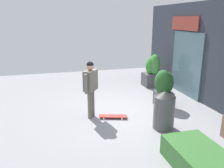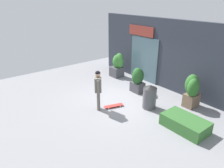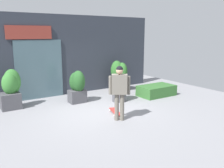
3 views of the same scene
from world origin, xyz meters
TOP-DOWN VIEW (x-y plane):
  - ground_plane at (0.00, 0.00)m, footprint 12.00×12.00m
  - building_facade at (-0.05, 2.90)m, footprint 8.59×0.31m
  - skateboarder at (0.07, -1.06)m, footprint 0.54×0.48m
  - skateboard at (0.32, -0.48)m, footprint 0.44×0.84m
  - planter_box_left at (-2.40, 1.98)m, footprint 0.74×0.61m
  - planter_box_right at (2.23, 2.08)m, footprint 0.66×0.72m
  - planter_box_mid at (-0.17, 1.37)m, footprint 0.62×0.65m
  - trash_bin at (1.25, 0.64)m, footprint 0.55×0.55m
  - hedge_ledge at (3.06, 0.49)m, footprint 1.53×0.90m

SIDE VIEW (x-z plane):
  - ground_plane at x=0.00m, z-range 0.00..0.00m
  - skateboard at x=0.32m, z-range 0.03..0.10m
  - hedge_ledge at x=3.06m, z-range 0.00..0.44m
  - trash_bin at x=1.25m, z-range 0.00..1.02m
  - planter_box_mid at x=-0.17m, z-range 0.04..1.27m
  - planter_box_left at x=-2.40m, z-range 0.01..1.38m
  - planter_box_right at x=2.23m, z-range 0.07..1.45m
  - skateboarder at x=0.07m, z-range 0.19..1.84m
  - building_facade at x=-0.05m, z-range -0.01..3.33m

